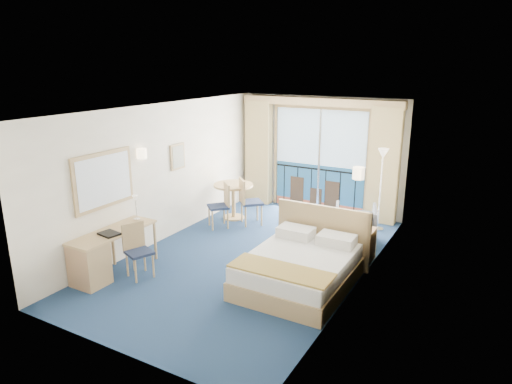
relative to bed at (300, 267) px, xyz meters
name	(u,v)px	position (x,y,z in m)	size (l,w,h in m)	color
floor	(251,257)	(-1.20, 0.52, -0.30)	(6.50, 6.50, 0.00)	navy
room_walls	(251,162)	(-1.20, 0.52, 1.48)	(4.04, 6.54, 2.72)	beige
balcony_door	(319,163)	(-1.21, 3.74, 0.84)	(2.36, 0.03, 2.52)	navy
curtain_left	(259,153)	(-2.75, 3.59, 0.98)	(0.65, 0.22, 2.55)	tan
curtain_right	(384,166)	(0.35, 3.59, 0.98)	(0.65, 0.22, 2.55)	tan
pelmet	(320,102)	(-1.20, 3.62, 2.28)	(3.80, 0.25, 0.18)	tan
mirror	(104,180)	(-3.18, -0.98, 1.25)	(0.05, 1.25, 0.95)	tan
wall_print	(178,157)	(-3.18, 0.97, 1.30)	(0.04, 0.42, 0.52)	tan
sconce_left	(142,153)	(-3.14, -0.08, 1.55)	(0.18, 0.18, 0.18)	#FFE0B2
sconce_right	(359,173)	(0.74, 0.37, 1.55)	(0.18, 0.18, 0.18)	#FFE0B2
bed	(300,267)	(0.00, 0.00, 0.00)	(1.70, 2.02, 1.07)	tan
nightstand	(361,244)	(0.55, 1.43, -0.01)	(0.45, 0.43, 0.59)	#A38456
phone	(361,226)	(0.53, 1.46, 0.33)	(0.17, 0.13, 0.08)	beige
armchair	(355,223)	(0.19, 2.24, 0.07)	(0.78, 0.81, 0.73)	#41444F
floor_lamp	(382,169)	(0.43, 3.08, 1.03)	(0.24, 0.24, 1.75)	silver
desk	(95,258)	(-2.92, -1.53, 0.11)	(0.54, 1.57, 0.74)	tan
desk_chair	(137,247)	(-2.50, -1.02, 0.21)	(0.51, 0.50, 0.90)	#1C2743
folder	(109,234)	(-2.85, -1.26, 0.45)	(0.33, 0.25, 0.03)	black
desk_lamp	(136,203)	(-2.94, -0.52, 0.77)	(0.12, 0.12, 0.44)	silver
round_table	(233,192)	(-2.65, 2.22, 0.31)	(0.89, 0.89, 0.80)	tan
table_chair_a	(247,199)	(-2.16, 2.03, 0.28)	(0.63, 0.63, 1.03)	#1C2743
table_chair_b	(222,203)	(-2.56, 1.62, 0.24)	(0.59, 0.59, 0.96)	#1C2743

